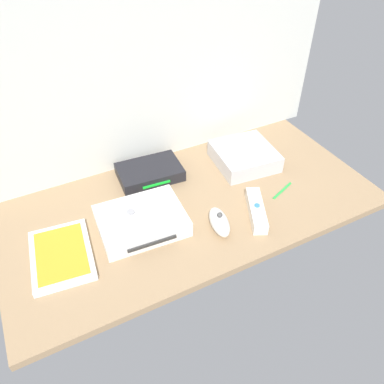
{
  "coord_description": "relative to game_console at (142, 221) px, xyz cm",
  "views": [
    {
      "loc": [
        -34.6,
        -67.32,
        69.71
      ],
      "look_at": [
        0.0,
        0.0,
        4.0
      ],
      "focal_mm": 35.65,
      "sensor_mm": 36.0,
      "label": 1
    }
  ],
  "objects": [
    {
      "name": "stylus_pen",
      "position": [
        40.03,
        -4.9,
        -1.85
      ],
      "size": [
        8.64,
        3.91,
        0.7
      ],
      "primitive_type": "cylinder",
      "rotation": [
        0.0,
        1.57,
        0.37
      ],
      "color": "green",
      "rests_on": "ground_plane"
    },
    {
      "name": "remote_nunchuk",
      "position": [
        17.13,
        -9.02,
        -0.16
      ],
      "size": [
        6.36,
        10.69,
        5.1
      ],
      "rotation": [
        0.0,
        0.0,
        -0.21
      ],
      "color": "white",
      "rests_on": "ground_plane"
    },
    {
      "name": "back_wall",
      "position": [
        15.22,
        26.73,
        29.8
      ],
      "size": [
        110.0,
        1.2,
        64.0
      ],
      "primitive_type": "cube",
      "color": "silver",
      "rests_on": "ground"
    },
    {
      "name": "network_router",
      "position": [
        9.56,
        17.98,
        -0.5
      ],
      "size": [
        18.85,
        13.34,
        3.4
      ],
      "rotation": [
        0.0,
        0.0,
        -0.08
      ],
      "color": "black",
      "rests_on": "ground_plane"
    },
    {
      "name": "game_case",
      "position": [
        -20.23,
        -0.5,
        -1.44
      ],
      "size": [
        15.67,
        20.42,
        1.56
      ],
      "rotation": [
        0.0,
        0.0,
        -0.11
      ],
      "color": "white",
      "rests_on": "ground_plane"
    },
    {
      "name": "mini_computer",
      "position": [
        37.61,
        11.11,
        0.44
      ],
      "size": [
        18.63,
        18.63,
        5.3
      ],
      "rotation": [
        0.0,
        0.0,
        -0.1
      ],
      "color": "silver",
      "rests_on": "ground_plane"
    },
    {
      "name": "ground_plane",
      "position": [
        15.22,
        2.13,
        -3.2
      ],
      "size": [
        100.0,
        48.0,
        2.0
      ],
      "primitive_type": "cube",
      "color": "#9E7F5B",
      "rests_on": "ground"
    },
    {
      "name": "game_console",
      "position": [
        0.0,
        0.0,
        0.0
      ],
      "size": [
        22.0,
        17.54,
        4.4
      ],
      "rotation": [
        0.0,
        0.0,
        -0.07
      ],
      "color": "white",
      "rests_on": "ground_plane"
    },
    {
      "name": "remote_classic_pad",
      "position": [
        1.42,
        0.1,
        3.21
      ],
      "size": [
        15.17,
        9.48,
        2.4
      ],
      "rotation": [
        0.0,
        0.0,
        0.11
      ],
      "color": "white",
      "rests_on": "game_console"
    },
    {
      "name": "remote_wand",
      "position": [
        28.09,
        -9.34,
        -0.69
      ],
      "size": [
        9.62,
        14.91,
        3.4
      ],
      "rotation": [
        0.0,
        0.0,
        -0.44
      ],
      "color": "white",
      "rests_on": "ground_plane"
    }
  ]
}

